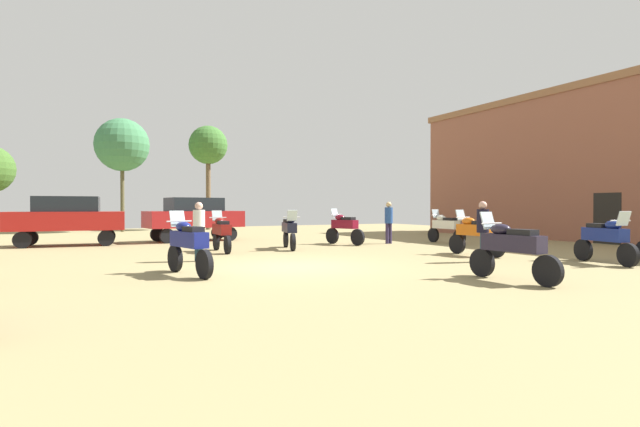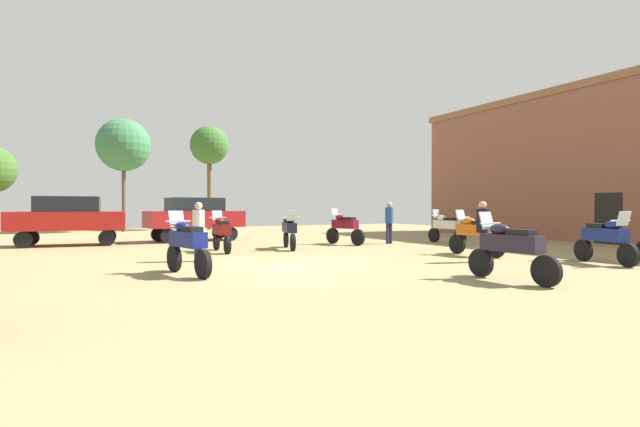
% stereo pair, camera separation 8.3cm
% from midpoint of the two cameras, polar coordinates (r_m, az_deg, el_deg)
% --- Properties ---
extents(ground_plane, '(44.00, 52.00, 0.02)m').
position_cam_midpoint_polar(ground_plane, '(12.80, -3.46, -6.33)').
color(ground_plane, '#918155').
extents(brick_building, '(6.12, 18.37, 7.25)m').
position_cam_midpoint_polar(brick_building, '(27.56, 30.04, 4.91)').
color(brick_building, '#905541').
rests_on(brick_building, ground).
extents(motorcycle_3, '(0.62, 2.23, 1.45)m').
position_cam_midpoint_polar(motorcycle_3, '(17.22, -11.74, -2.11)').
color(motorcycle_3, black).
rests_on(motorcycle_3, ground).
extents(motorcycle_4, '(0.62, 2.25, 1.47)m').
position_cam_midpoint_polar(motorcycle_4, '(21.54, 14.54, -1.51)').
color(motorcycle_4, black).
rests_on(motorcycle_4, ground).
extents(motorcycle_7, '(0.62, 2.24, 1.48)m').
position_cam_midpoint_polar(motorcycle_7, '(16.40, 17.74, -2.21)').
color(motorcycle_7, black).
rests_on(motorcycle_7, ground).
extents(motorcycle_8, '(0.79, 2.23, 1.47)m').
position_cam_midpoint_polar(motorcycle_8, '(18.03, -3.79, -1.94)').
color(motorcycle_8, black).
rests_on(motorcycle_8, ground).
extents(motorcycle_9, '(0.62, 2.27, 1.47)m').
position_cam_midpoint_polar(motorcycle_9, '(10.95, 21.53, -3.73)').
color(motorcycle_9, black).
rests_on(motorcycle_9, ground).
extents(motorcycle_10, '(0.74, 2.20, 1.49)m').
position_cam_midpoint_polar(motorcycle_10, '(11.54, -15.53, -3.44)').
color(motorcycle_10, black).
rests_on(motorcycle_10, ground).
extents(motorcycle_12, '(0.80, 2.08, 1.51)m').
position_cam_midpoint_polar(motorcycle_12, '(20.18, 2.76, -1.60)').
color(motorcycle_12, black).
rests_on(motorcycle_12, ground).
extents(motorcycle_13, '(0.78, 2.15, 1.47)m').
position_cam_midpoint_polar(motorcycle_13, '(15.46, 30.57, -2.50)').
color(motorcycle_13, black).
rests_on(motorcycle_13, ground).
extents(car_1, '(4.49, 2.31, 2.00)m').
position_cam_midpoint_polar(car_1, '(22.97, -14.78, -0.26)').
color(car_1, black).
rests_on(car_1, ground).
extents(car_2, '(4.45, 2.20, 2.00)m').
position_cam_midpoint_polar(car_2, '(22.04, -27.83, -0.37)').
color(car_2, black).
rests_on(car_2, ground).
extents(person_1, '(0.48, 0.48, 1.74)m').
position_cam_midpoint_polar(person_1, '(14.50, 18.56, -1.47)').
color(person_1, '#1F3645').
rests_on(person_1, ground).
extents(person_2, '(0.46, 0.46, 1.72)m').
position_cam_midpoint_polar(person_2, '(14.36, -14.30, -1.53)').
color(person_2, '#1E353F').
rests_on(person_2, ground).
extents(person_3, '(0.36, 0.36, 1.80)m').
position_cam_midpoint_polar(person_3, '(20.84, 8.03, -0.66)').
color(person_3, '#2D2444').
rests_on(person_3, ground).
extents(tree_2, '(2.67, 2.67, 7.26)m').
position_cam_midpoint_polar(tree_2, '(34.85, -13.17, 7.76)').
color(tree_2, brown).
rests_on(tree_2, ground).
extents(tree_3, '(3.35, 3.35, 7.20)m').
position_cam_midpoint_polar(tree_3, '(33.37, -22.45, 7.48)').
color(tree_3, '#4E492E').
rests_on(tree_3, ground).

